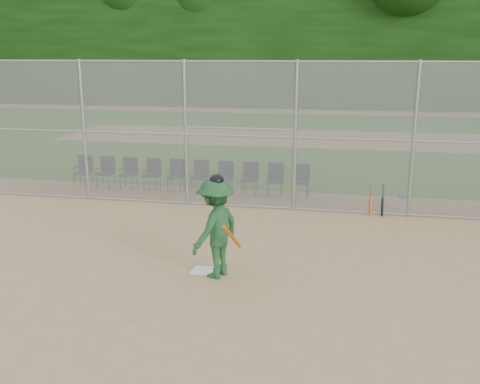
% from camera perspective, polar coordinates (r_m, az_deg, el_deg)
% --- Properties ---
extents(ground, '(100.00, 100.00, 0.00)m').
position_cam_1_polar(ground, '(10.15, -2.73, -9.53)').
color(ground, tan).
rests_on(ground, ground).
extents(grass_strip, '(100.00, 100.00, 0.00)m').
position_cam_1_polar(grass_strip, '(27.40, 6.23, 5.77)').
color(grass_strip, '#225E1C').
rests_on(grass_strip, ground).
extents(dirt_patch_far, '(24.00, 24.00, 0.00)m').
position_cam_1_polar(dirt_patch_far, '(27.40, 6.23, 5.77)').
color(dirt_patch_far, tan).
rests_on(dirt_patch_far, ground).
extents(backstop_fence, '(16.09, 0.09, 4.00)m').
position_cam_1_polar(backstop_fence, '(14.32, 1.92, 6.22)').
color(backstop_fence, gray).
rests_on(backstop_fence, ground).
extents(treeline, '(81.00, 60.00, 11.00)m').
position_cam_1_polar(treeline, '(29.12, 6.89, 17.11)').
color(treeline, black).
rests_on(treeline, ground).
extents(home_plate, '(0.44, 0.44, 0.02)m').
position_cam_1_polar(home_plate, '(10.63, -3.99, -8.35)').
color(home_plate, white).
rests_on(home_plate, ground).
extents(batter_at_plate, '(1.13, 1.44, 2.00)m').
position_cam_1_polar(batter_at_plate, '(10.07, -2.61, -3.80)').
color(batter_at_plate, '#205028').
rests_on(batter_at_plate, ground).
extents(water_cooler, '(0.34, 0.34, 0.43)m').
position_cam_1_polar(water_cooler, '(15.18, 17.08, -1.07)').
color(water_cooler, white).
rests_on(water_cooler, ground).
extents(spare_bats, '(0.36, 0.33, 0.83)m').
position_cam_1_polar(spare_bats, '(14.51, 14.38, -0.80)').
color(spare_bats, '#D84C14').
rests_on(spare_bats, ground).
extents(chair_0, '(0.54, 0.52, 0.96)m').
position_cam_1_polar(chair_0, '(17.86, -16.42, 2.11)').
color(chair_0, '#0F1639').
rests_on(chair_0, ground).
extents(chair_1, '(0.54, 0.52, 0.96)m').
position_cam_1_polar(chair_1, '(17.52, -14.16, 2.03)').
color(chair_1, '#0F1639').
rests_on(chair_1, ground).
extents(chair_2, '(0.54, 0.52, 0.96)m').
position_cam_1_polar(chair_2, '(17.21, -11.82, 1.95)').
color(chair_2, '#0F1639').
rests_on(chair_2, ground).
extents(chair_3, '(0.54, 0.52, 0.96)m').
position_cam_1_polar(chair_3, '(16.92, -9.39, 1.85)').
color(chair_3, '#0F1639').
rests_on(chair_3, ground).
extents(chair_4, '(0.54, 0.52, 0.96)m').
position_cam_1_polar(chair_4, '(16.67, -6.88, 1.75)').
color(chair_4, '#0F1639').
rests_on(chair_4, ground).
extents(chair_5, '(0.54, 0.52, 0.96)m').
position_cam_1_polar(chair_5, '(16.45, -4.31, 1.65)').
color(chair_5, '#0F1639').
rests_on(chair_5, ground).
extents(chair_6, '(0.54, 0.52, 0.96)m').
position_cam_1_polar(chair_6, '(16.27, -1.67, 1.54)').
color(chair_6, '#0F1639').
rests_on(chair_6, ground).
extents(chair_7, '(0.54, 0.52, 0.96)m').
position_cam_1_polar(chair_7, '(16.12, 1.03, 1.42)').
color(chair_7, '#0F1639').
rests_on(chair_7, ground).
extents(chair_8, '(0.54, 0.52, 0.96)m').
position_cam_1_polar(chair_8, '(16.01, 3.77, 1.29)').
color(chair_8, '#0F1639').
rests_on(chair_8, ground).
extents(chair_9, '(0.54, 0.52, 0.96)m').
position_cam_1_polar(chair_9, '(15.93, 6.54, 1.17)').
color(chair_9, '#0F1639').
rests_on(chair_9, ground).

